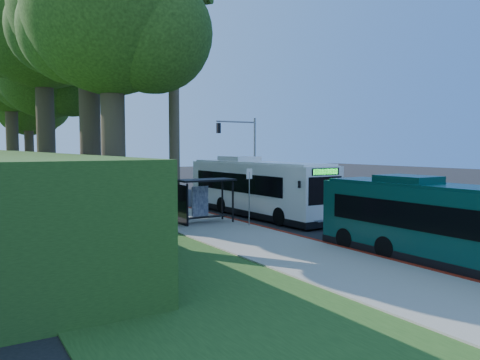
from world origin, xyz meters
TOP-DOWN VIEW (x-y plane):
  - ground at (0.00, 0.00)m, footprint 140.00×140.00m
  - sidewalk at (-7.30, 0.00)m, footprint 4.50×70.00m
  - red_curb at (-5.00, -4.00)m, footprint 0.25×30.00m
  - grass_verge at (-13.00, 5.00)m, footprint 8.00×70.00m
  - bus_shelter at (-7.26, -2.86)m, footprint 3.20×1.51m
  - stop_sign_pole at (-5.40, -5.00)m, footprint 0.35×0.06m
  - traffic_signal_pole at (3.78, 10.00)m, footprint 4.10×0.30m
  - palm_tree at (-8.20, -1.50)m, footprint 4.20×4.20m
  - tree_0 at (-12.40, -0.02)m, footprint 8.40×8.00m
  - tree_1 at (-13.37, 7.98)m, footprint 10.50×10.00m
  - tree_2 at (-11.89, 15.98)m, footprint 8.82×8.40m
  - tree_3 at (-13.88, 23.98)m, footprint 10.08×9.60m
  - tree_4 at (-11.40, 31.98)m, footprint 8.40×8.00m
  - tree_5 at (-10.41, 39.99)m, footprint 7.35×7.00m
  - tree_6 at (-12.91, -6.01)m, footprint 7.56×7.20m
  - white_bus at (-2.60, -1.40)m, footprint 2.97×12.54m
  - teal_bus at (-3.73, -15.61)m, footprint 2.41×10.79m
  - pickup at (0.46, 5.04)m, footprint 3.48×5.20m

SIDE VIEW (x-z plane):
  - ground at x=0.00m, z-range 0.00..0.00m
  - grass_verge at x=-13.00m, z-range 0.00..0.06m
  - sidewalk at x=-7.30m, z-range 0.00..0.12m
  - red_curb at x=-5.00m, z-range 0.00..0.13m
  - pickup at x=0.46m, z-range 0.00..1.33m
  - teal_bus at x=-3.73m, z-range -0.04..3.17m
  - bus_shelter at x=-7.26m, z-range 0.53..3.08m
  - white_bus at x=-2.60m, z-range -0.04..3.68m
  - stop_sign_pole at x=-5.40m, z-range 0.50..3.67m
  - traffic_signal_pole at x=3.78m, z-range 0.92..7.92m
  - tree_5 at x=-10.41m, z-range 2.53..15.39m
  - tree_6 at x=-12.91m, z-range 2.84..16.58m
  - tree_4 at x=-11.40m, z-range 2.66..16.80m
  - tree_2 at x=-11.89m, z-range 2.92..18.04m
  - tree_0 at x=-12.40m, z-range 3.35..19.05m
  - tree_3 at x=-13.88m, z-range 3.34..20.62m
  - palm_tree at x=-8.20m, z-range 5.18..19.58m
  - tree_1 at x=-13.37m, z-range 3.60..21.86m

